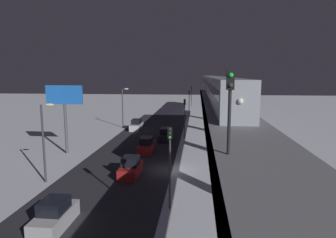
# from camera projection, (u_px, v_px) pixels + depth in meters

# --- Properties ---
(ground_plane) EXTENTS (240.00, 240.00, 0.00)m
(ground_plane) POSITION_uv_depth(u_px,v_px,m) (169.00, 170.00, 32.45)
(ground_plane) COLOR silver
(avenue_asphalt) EXTENTS (11.00, 87.98, 0.01)m
(avenue_asphalt) POSITION_uv_depth(u_px,v_px,m) (123.00, 168.00, 32.95)
(avenue_asphalt) COLOR #28282D
(avenue_asphalt) RESTS_ON ground_plane
(elevated_railway) EXTENTS (5.00, 87.98, 6.47)m
(elevated_railway) POSITION_uv_depth(u_px,v_px,m) (226.00, 120.00, 31.03)
(elevated_railway) COLOR slate
(elevated_railway) RESTS_ON ground_plane
(subway_train) EXTENTS (2.94, 74.07, 3.40)m
(subway_train) POSITION_uv_depth(u_px,v_px,m) (214.00, 85.00, 58.12)
(subway_train) COLOR #999EA8
(subway_train) RESTS_ON elevated_railway
(rail_signal) EXTENTS (0.36, 0.41, 4.00)m
(rail_signal) POSITION_uv_depth(u_px,v_px,m) (230.00, 98.00, 13.93)
(rail_signal) COLOR black
(rail_signal) RESTS_ON elevated_railway
(sedan_white) EXTENTS (1.91, 4.74, 1.97)m
(sedan_white) POSITION_uv_depth(u_px,v_px,m) (136.00, 125.00, 55.74)
(sedan_white) COLOR silver
(sedan_white) RESTS_ON ground_plane
(sedan_red) EXTENTS (1.80, 4.26, 1.97)m
(sedan_red) POSITION_uv_depth(u_px,v_px,m) (131.00, 168.00, 30.48)
(sedan_red) COLOR #A51E1E
(sedan_red) RESTS_ON ground_plane
(sedan_black) EXTENTS (1.80, 4.77, 1.97)m
(sedan_black) POSITION_uv_depth(u_px,v_px,m) (166.00, 135.00, 46.82)
(sedan_black) COLOR black
(sedan_black) RESTS_ON ground_plane
(sedan_silver) EXTENTS (1.80, 4.23, 1.97)m
(sedan_silver) POSITION_uv_depth(u_px,v_px,m) (55.00, 216.00, 20.15)
(sedan_silver) COLOR #B2B2B7
(sedan_silver) RESTS_ON ground_plane
(sedan_red_2) EXTENTS (1.80, 4.73, 1.97)m
(sedan_red_2) POSITION_uv_depth(u_px,v_px,m) (146.00, 146.00, 39.86)
(sedan_red_2) COLOR #A51E1E
(sedan_red_2) RESTS_ON ground_plane
(traffic_light_near) EXTENTS (0.32, 0.44, 6.40)m
(traffic_light_near) POSITION_uv_depth(u_px,v_px,m) (170.00, 156.00, 22.47)
(traffic_light_near) COLOR #2D2D2D
(traffic_light_near) RESTS_ON ground_plane
(traffic_light_mid) EXTENTS (0.32, 0.44, 6.40)m
(traffic_light_mid) POSITION_uv_depth(u_px,v_px,m) (185.00, 113.00, 47.32)
(traffic_light_mid) COLOR #2D2D2D
(traffic_light_mid) RESTS_ON ground_plane
(traffic_light_far) EXTENTS (0.32, 0.44, 6.40)m
(traffic_light_far) POSITION_uv_depth(u_px,v_px,m) (189.00, 100.00, 72.17)
(traffic_light_far) COLOR #2D2D2D
(traffic_light_far) RESTS_ON ground_plane
(traffic_light_distant) EXTENTS (0.32, 0.44, 6.40)m
(traffic_light_distant) POSITION_uv_depth(u_px,v_px,m) (191.00, 93.00, 97.02)
(traffic_light_distant) COLOR #2D2D2D
(traffic_light_distant) RESTS_ON ground_plane
(commercial_billboard) EXTENTS (4.80, 0.36, 8.90)m
(commercial_billboard) POSITION_uv_depth(u_px,v_px,m) (65.00, 102.00, 38.09)
(commercial_billboard) COLOR #4C4C51
(commercial_billboard) RESTS_ON ground_plane
(street_lamp_near) EXTENTS (1.35, 0.44, 7.65)m
(street_lamp_near) POSITION_uv_depth(u_px,v_px,m) (45.00, 133.00, 27.91)
(street_lamp_near) COLOR #38383D
(street_lamp_near) RESTS_ON ground_plane
(street_lamp_far) EXTENTS (1.35, 0.44, 7.65)m
(street_lamp_far) POSITION_uv_depth(u_px,v_px,m) (124.00, 103.00, 57.43)
(street_lamp_far) COLOR #38383D
(street_lamp_far) RESTS_ON ground_plane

